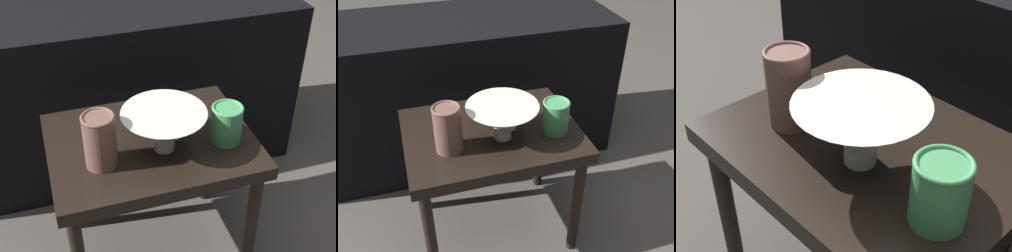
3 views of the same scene
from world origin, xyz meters
TOP-DOWN VIEW (x-y plane):
  - ground_plane at (0.00, 0.00)m, footprint 8.00×8.00m
  - table at (0.00, 0.00)m, footprint 0.56×0.42m
  - couch_backdrop at (0.00, 0.55)m, footprint 1.32×0.50m
  - bowl at (0.02, -0.05)m, footprint 0.22×0.22m
  - vase_textured_left at (-0.15, -0.06)m, footprint 0.08×0.08m
  - vase_colorful_right at (0.20, -0.06)m, footprint 0.09×0.09m

SIDE VIEW (x-z plane):
  - ground_plane at x=0.00m, z-range 0.00..0.00m
  - couch_backdrop at x=0.00m, z-range 0.00..0.64m
  - table at x=0.00m, z-range 0.17..0.62m
  - vase_colorful_right at x=0.20m, z-range 0.46..0.57m
  - bowl at x=0.02m, z-range 0.47..0.59m
  - vase_textured_left at x=-0.15m, z-range 0.46..0.61m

